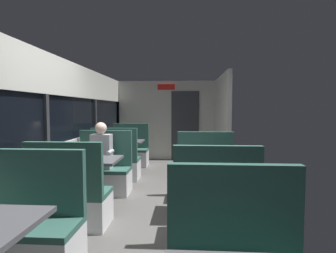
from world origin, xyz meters
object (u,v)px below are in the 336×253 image
Objects in this scene: bench_near_window_facing_entry at (29,235)px; bench_far_window_facing_end at (116,164)px; seated_passenger at (102,164)px; dining_table_rear_aisle at (210,170)px; bench_rear_aisle_facing_entry at (206,179)px; dining_table_far_window at (124,145)px; bench_mid_window_facing_end at (70,201)px; bench_rear_aisle_facing_end at (215,210)px; bench_far_window_facing_entry at (130,153)px; dining_table_mid_window at (89,165)px; bench_mid_window_facing_entry at (104,174)px.

bench_near_window_facing_entry and bench_far_window_facing_end have the same top height.
dining_table_rear_aisle is at bearing -24.80° from seated_passenger.
bench_rear_aisle_facing_entry is 1.81m from seated_passenger.
dining_table_rear_aisle is at bearing -54.50° from dining_table_far_window.
bench_mid_window_facing_end is at bearing -90.00° from seated_passenger.
dining_table_far_window is at bearing 119.16° from bench_rear_aisle_facing_end.
bench_far_window_facing_entry is at bearing 119.16° from dining_table_rear_aisle.
seated_passenger is at bearing 175.92° from bench_rear_aisle_facing_entry.
seated_passenger is at bearing 90.00° from dining_table_mid_window.
seated_passenger reaches higher than bench_mid_window_facing_entry.
seated_passenger reaches higher than bench_far_window_facing_end.
dining_table_rear_aisle is at bearing -45.31° from bench_far_window_facing_end.
bench_near_window_facing_entry is 1.00× the size of bench_rear_aisle_facing_end.
bench_mid_window_facing_entry is (0.00, 1.40, 0.00)m from bench_mid_window_facing_end.
bench_mid_window_facing_end and bench_far_window_facing_end have the same top height.
bench_far_window_facing_entry is 0.87× the size of seated_passenger.
dining_table_rear_aisle is 0.71× the size of seated_passenger.
dining_table_rear_aisle is at bearing 38.22° from bench_near_window_facing_entry.
dining_table_rear_aisle is at bearing 15.59° from bench_mid_window_facing_end.
bench_mid_window_facing_entry is at bearing 90.00° from bench_mid_window_facing_end.
dining_table_far_window is at bearing 90.00° from seated_passenger.
bench_rear_aisle_facing_end is at bearing -90.00° from dining_table_rear_aisle.
bench_mid_window_facing_entry is at bearing 90.00° from seated_passenger.
bench_mid_window_facing_entry is 2.31m from bench_far_window_facing_entry.
bench_mid_window_facing_entry reaches higher than dining_table_far_window.
bench_rear_aisle_facing_end is (1.79, -0.90, -0.31)m from dining_table_mid_window.
bench_far_window_facing_entry is at bearing 90.00° from bench_mid_window_facing_entry.
bench_mid_window_facing_entry and bench_rear_aisle_facing_end have the same top height.
bench_near_window_facing_entry is 1.22× the size of dining_table_mid_window.
dining_table_rear_aisle is 0.82× the size of bench_rear_aisle_facing_end.
seated_passenger reaches higher than bench_rear_aisle_facing_entry.
bench_near_window_facing_entry is at bearing -90.00° from bench_mid_window_facing_end.
bench_far_window_facing_entry is at bearing 90.00° from seated_passenger.
bench_mid_window_facing_end is at bearing 90.00° from bench_near_window_facing_entry.
bench_near_window_facing_entry is 2.25m from seated_passenger.
bench_rear_aisle_facing_entry is at bearing -4.08° from seated_passenger.
bench_mid_window_facing_entry is 1.00× the size of bench_far_window_facing_entry.
dining_table_mid_window is 1.64m from bench_far_window_facing_end.
bench_far_window_facing_entry is at bearing 125.50° from bench_rear_aisle_facing_entry.
bench_far_window_facing_entry is 2.39m from seated_passenger.
bench_rear_aisle_facing_entry is (0.00, 1.40, 0.00)m from bench_rear_aisle_facing_end.
bench_far_window_facing_end reaches higher than dining_table_rear_aisle.
bench_near_window_facing_entry is 1.00× the size of bench_mid_window_facing_entry.
bench_far_window_facing_entry is (0.00, 0.70, -0.31)m from dining_table_far_window.
seated_passenger reaches higher than bench_mid_window_facing_end.
bench_far_window_facing_entry is 4.30m from bench_rear_aisle_facing_end.
bench_near_window_facing_entry reaches higher than dining_table_far_window.
bench_mid_window_facing_end is at bearing -90.00° from dining_table_far_window.
dining_table_rear_aisle is at bearing 90.00° from bench_rear_aisle_facing_end.
bench_rear_aisle_facing_end is (1.79, -3.91, 0.00)m from bench_far_window_facing_entry.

